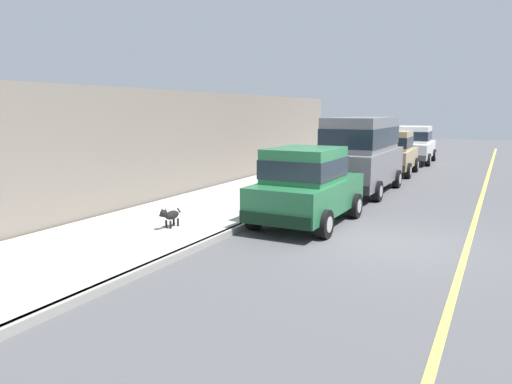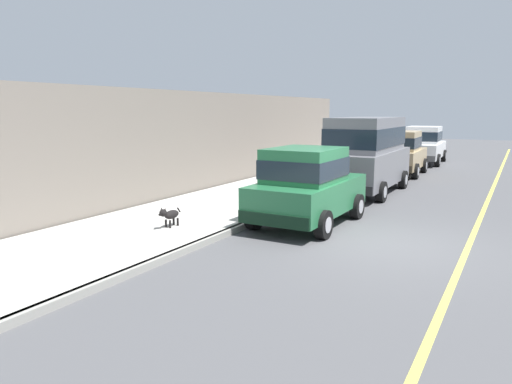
% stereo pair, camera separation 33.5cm
% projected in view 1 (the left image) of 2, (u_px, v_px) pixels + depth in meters
% --- Properties ---
extents(ground_plane, '(80.00, 80.00, 0.00)m').
position_uv_depth(ground_plane, '(384.00, 242.00, 10.21)').
color(ground_plane, '#4C4C4F').
extents(curb, '(0.16, 64.00, 0.14)m').
position_uv_depth(curb, '(251.00, 223.00, 11.65)').
color(curb, gray).
rests_on(curb, ground).
extents(sidewalk, '(3.60, 64.00, 0.14)m').
position_uv_depth(sidewalk, '(190.00, 215.00, 12.46)').
color(sidewalk, '#B7B5AD').
rests_on(sidewalk, ground).
extents(lane_centre_line, '(0.12, 57.60, 0.01)m').
position_uv_depth(lane_centre_line, '(466.00, 252.00, 9.49)').
color(lane_centre_line, '#E0D64C').
rests_on(lane_centre_line, ground).
extents(car_green_hatchback, '(1.99, 3.82, 1.88)m').
position_uv_depth(car_green_hatchback, '(306.00, 185.00, 11.63)').
color(car_green_hatchback, '#23663D').
rests_on(car_green_hatchback, ground).
extents(car_grey_van, '(2.14, 4.90, 2.52)m').
position_uv_depth(car_grey_van, '(361.00, 151.00, 16.21)').
color(car_grey_van, slate).
rests_on(car_grey_van, ground).
extents(car_tan_hatchback, '(2.04, 3.85, 1.88)m').
position_uv_depth(car_tan_hatchback, '(392.00, 152.00, 20.78)').
color(car_tan_hatchback, tan).
rests_on(car_tan_hatchback, ground).
extents(car_white_sedan, '(2.15, 4.66, 1.92)m').
position_uv_depth(car_white_sedan, '(414.00, 144.00, 25.35)').
color(car_white_sedan, white).
rests_on(car_white_sedan, ground).
extents(dog_black, '(0.21, 0.75, 0.49)m').
position_uv_depth(dog_black, '(170.00, 215.00, 10.81)').
color(dog_black, black).
rests_on(dog_black, sidewalk).
extents(building_facade, '(0.50, 20.00, 3.35)m').
position_uv_depth(building_facade, '(220.00, 140.00, 17.51)').
color(building_facade, slate).
rests_on(building_facade, ground).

